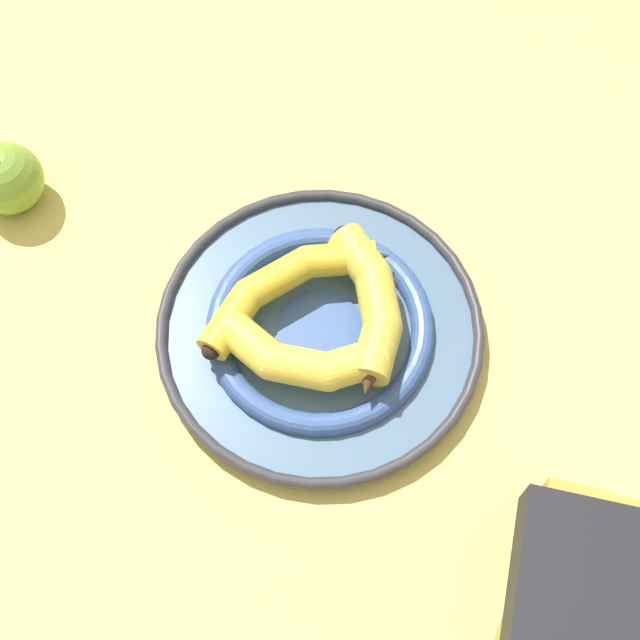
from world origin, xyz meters
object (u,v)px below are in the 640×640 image
decorative_bowl (320,330)px  apple (6,178)px  banana_b (372,306)px  book_stack (601,634)px  banana_c (286,284)px  banana_a (298,358)px

decorative_bowl → apple: apple is taller
banana_b → book_stack: bearing=-157.8°
banana_c → book_stack: size_ratio=0.72×
banana_a → banana_b: bearing=49.7°
decorative_bowl → banana_b: size_ratio=1.89×
book_stack → apple: 0.68m
banana_c → book_stack: bearing=95.5°
banana_c → apple: apple is taller
banana_a → banana_b: 0.08m
banana_a → book_stack: 0.33m
decorative_bowl → banana_a: bearing=-9.1°
decorative_bowl → book_stack: 0.35m
banana_c → decorative_bowl: bearing=101.1°
banana_c → apple: bearing=-56.6°
book_stack → banana_a: bearing=66.9°
decorative_bowl → banana_b: bearing=115.1°
decorative_bowl → banana_c: size_ratio=1.98×
banana_a → apple: bearing=157.7°
banana_a → banana_b: banana_b is taller
book_stack → apple: size_ratio=2.55×
banana_a → apple: 0.35m
banana_c → banana_b: bearing=130.3°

